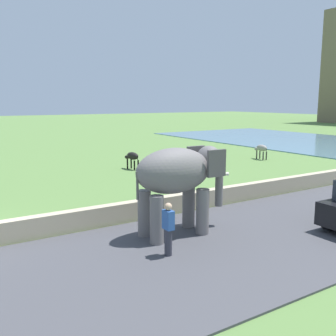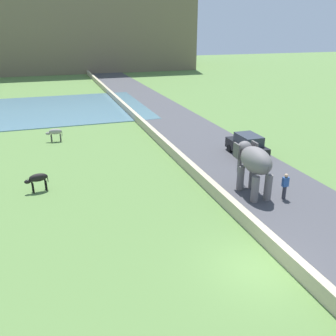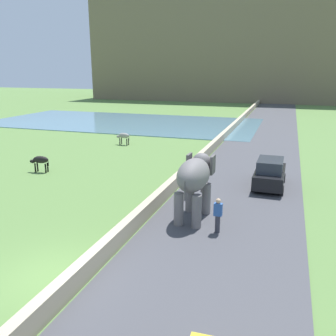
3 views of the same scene
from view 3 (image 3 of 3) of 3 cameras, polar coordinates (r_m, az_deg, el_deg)
The scene contains 10 objects.
ground_plane at distance 13.61m, azimuth -18.14°, elevation -16.11°, with size 220.00×220.00×0.00m, color #567A3D.
road_surface at distance 30.03m, azimuth 13.52°, elevation 1.63°, with size 7.00×120.00×0.06m, color #424247.
barrier_wall at distance 28.58m, azimuth 5.58°, elevation 2.02°, with size 0.40×110.00×0.76m, color tan.
lake at distance 49.68m, azimuth -7.20°, elevation 7.26°, with size 36.00×18.00×0.08m, color slate.
hill_distant at distance 93.29m, azimuth 10.77°, elevation 17.69°, with size 64.00×28.00×22.29m, color #75664C.
elephant at distance 16.87m, azimuth 4.27°, elevation -1.57°, with size 1.47×3.48×2.99m.
person_beside_elephant at distance 15.77m, azimuth 7.91°, elevation -7.41°, with size 0.36×0.22×1.63m.
car_black at distance 22.49m, azimuth 15.84°, elevation -0.81°, with size 1.84×4.02×1.80m.
cow_grey at distance 34.42m, azimuth -7.08°, elevation 5.03°, with size 1.41×0.56×1.15m.
cow_black at distance 26.48m, azimuth -19.62°, elevation 1.13°, with size 1.42×0.61×1.15m.
Camera 3 is at (7.35, -9.13, 6.93)m, focal length 38.42 mm.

